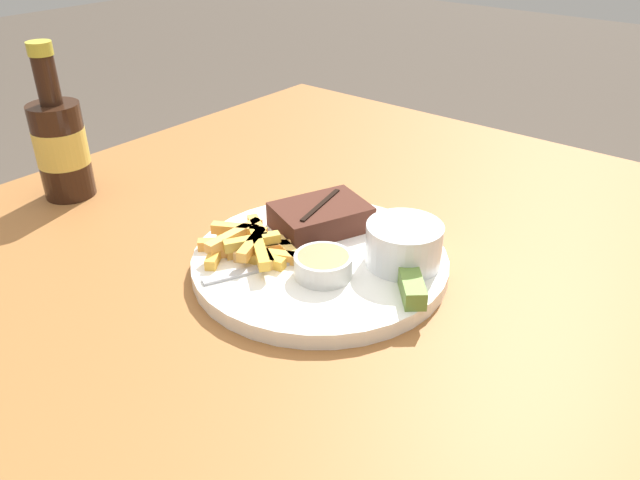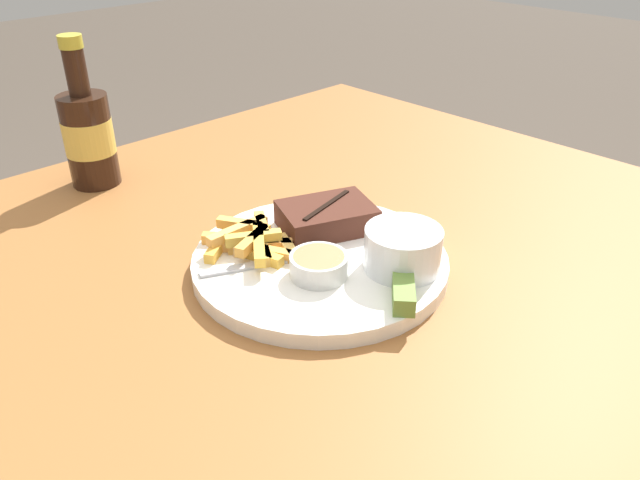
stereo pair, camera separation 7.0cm
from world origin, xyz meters
The scene contains 10 objects.
dining_table centered at (0.00, 0.00, 0.66)m, with size 1.14×1.03×0.74m.
dinner_plate centered at (0.00, 0.00, 0.75)m, with size 0.29×0.29×0.02m.
steak_portion centered at (0.05, 0.04, 0.78)m, with size 0.13×0.11×0.03m.
fries_pile centered at (-0.05, 0.06, 0.77)m, with size 0.10×0.13×0.02m.
coleslaw_cup centered at (0.05, -0.08, 0.79)m, with size 0.09×0.09×0.05m.
dipping_sauce_cup centered at (-0.03, -0.03, 0.77)m, with size 0.06×0.06×0.02m.
pickle_spear centered at (0.00, -0.12, 0.77)m, with size 0.06×0.06×0.02m.
fork_utensil centered at (-0.07, 0.03, 0.76)m, with size 0.13×0.07×0.00m.
knife_utensil centered at (0.02, 0.03, 0.76)m, with size 0.08×0.16×0.01m.
beer_bottle centered at (-0.07, 0.40, 0.82)m, with size 0.07×0.07×0.21m.
Camera 1 is at (-0.47, -0.39, 1.13)m, focal length 35.00 mm.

